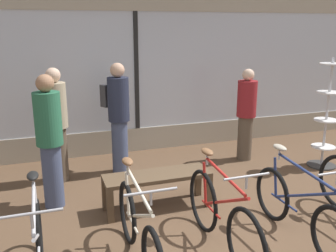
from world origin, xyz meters
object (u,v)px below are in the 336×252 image
at_px(accessory_rack, 326,124).
at_px(customer_mid_floor, 246,113).
at_px(bicycle_right, 299,210).
at_px(bicycle_center, 222,217).
at_px(customer_near_rack, 50,137).
at_px(bicycle_left, 138,232).
at_px(display_bench, 157,180).
at_px(customer_near_bench, 57,123).
at_px(customer_by_window, 118,114).

xyz_separation_m(accessory_rack, customer_mid_floor, (-1.09, 0.75, 0.10)).
height_order(bicycle_right, accessory_rack, accessory_rack).
bearing_deg(bicycle_right, bicycle_center, 174.86).
height_order(bicycle_right, customer_near_rack, customer_near_rack).
distance_m(accessory_rack, customer_near_rack, 4.43).
height_order(bicycle_left, customer_mid_floor, customer_mid_floor).
bearing_deg(bicycle_left, customer_near_rack, 114.02).
relative_size(accessory_rack, display_bench, 1.32).
distance_m(customer_near_rack, customer_near_bench, 0.86).
relative_size(bicycle_left, customer_near_rack, 0.96).
bearing_deg(customer_near_bench, bicycle_left, -76.28).
bearing_deg(display_bench, bicycle_center, -73.29).
bearing_deg(customer_near_rack, bicycle_center, -45.77).
distance_m(bicycle_center, customer_near_rack, 2.41).
distance_m(bicycle_left, bicycle_right, 1.81).
relative_size(display_bench, customer_near_bench, 0.80).
height_order(customer_mid_floor, customer_near_bench, customer_near_bench).
height_order(bicycle_center, accessory_rack, accessory_rack).
bearing_deg(customer_by_window, display_bench, -81.73).
height_order(accessory_rack, display_bench, accessory_rack).
relative_size(customer_by_window, customer_near_bench, 1.02).
xyz_separation_m(accessory_rack, customer_near_bench, (-4.30, 0.82, 0.17)).
relative_size(bicycle_center, customer_mid_floor, 1.05).
bearing_deg(bicycle_right, display_bench, 135.25).
xyz_separation_m(display_bench, customer_near_bench, (-1.16, 1.37, 0.54)).
bearing_deg(customer_near_bench, bicycle_center, -59.19).
height_order(bicycle_left, customer_by_window, customer_by_window).
height_order(customer_by_window, customer_near_bench, customer_by_window).
height_order(accessory_rack, customer_mid_floor, accessory_rack).
distance_m(accessory_rack, customer_by_window, 3.47).
height_order(bicycle_center, bicycle_right, bicycle_center).
bearing_deg(display_bench, bicycle_left, -115.68).
bearing_deg(accessory_rack, customer_near_bench, 169.19).
distance_m(bicycle_right, display_bench, 1.77).
height_order(bicycle_center, customer_near_bench, customer_near_bench).
relative_size(accessory_rack, customer_near_bench, 1.05).
distance_m(accessory_rack, customer_near_bench, 4.39).
relative_size(display_bench, customer_mid_floor, 0.86).
height_order(display_bench, customer_by_window, customer_by_window).
xyz_separation_m(bicycle_center, customer_near_bench, (-1.51, 2.54, 0.53)).
xyz_separation_m(customer_mid_floor, customer_near_bench, (-3.21, 0.08, 0.07)).
bearing_deg(accessory_rack, customer_mid_floor, 145.59).
distance_m(bicycle_center, customer_by_window, 2.72).
distance_m(bicycle_right, customer_by_window, 3.11).
xyz_separation_m(customer_by_window, customer_mid_floor, (2.26, -0.13, -0.12)).
height_order(bicycle_right, display_bench, bicycle_right).
relative_size(bicycle_right, customer_mid_floor, 1.05).
xyz_separation_m(bicycle_center, display_bench, (-0.35, 1.17, -0.01)).
bearing_deg(display_bench, customer_mid_floor, 32.26).
xyz_separation_m(accessory_rack, customer_near_rack, (-4.43, -0.03, 0.20)).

